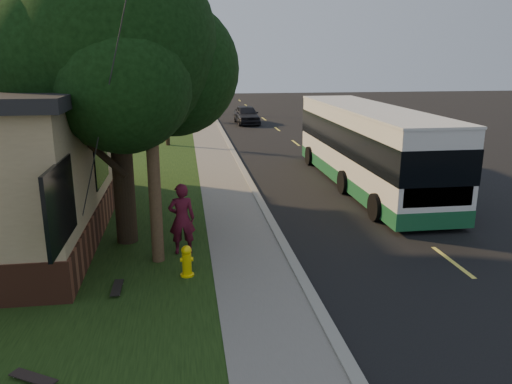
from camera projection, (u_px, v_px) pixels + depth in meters
ground at (297, 272)px, 11.96m from camera, size 120.00×120.00×0.00m
road at (335, 173)px, 22.06m from camera, size 8.00×80.00×0.01m
curb at (246, 175)px, 21.49m from camera, size 0.25×80.00×0.12m
sidewalk at (222, 176)px, 21.36m from camera, size 2.00×80.00×0.08m
grass_verge at (139, 179)px, 20.88m from camera, size 5.00×80.00×0.07m
fire_hydrant at (187, 261)px, 11.49m from camera, size 0.32×0.32×0.74m
utility_pole at (148, 73)px, 11.24m from camera, size 2.86×3.21×9.07m
leafy_tree at (116, 49)px, 12.56m from camera, size 6.30×6.00×7.80m
bare_tree_near at (166, 109)px, 28.10m from camera, size 1.38×1.21×4.31m
bare_tree_far at (177, 95)px, 39.67m from camera, size 1.38×1.21×4.03m
traffic_signal at (217, 78)px, 43.67m from camera, size 0.18×0.22×5.50m
transit_bus at (367, 145)px, 19.41m from camera, size 2.66×11.53×3.12m
skateboarder at (182, 219)px, 12.68m from camera, size 0.71×0.49×1.85m
skateboard_main at (117, 288)px, 10.84m from camera, size 0.21×0.81×0.08m
skateboard_spare at (33, 378)px, 7.79m from camera, size 0.82×0.61×0.08m
dumpster at (67, 170)px, 19.48m from camera, size 1.51×1.21×1.32m
distant_car at (247, 115)px, 38.03m from camera, size 1.77×4.17×1.40m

